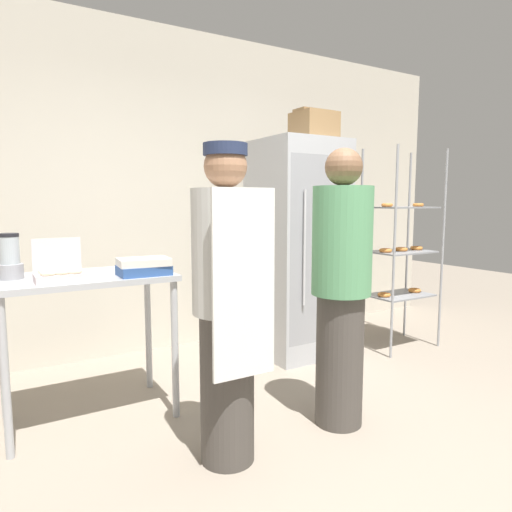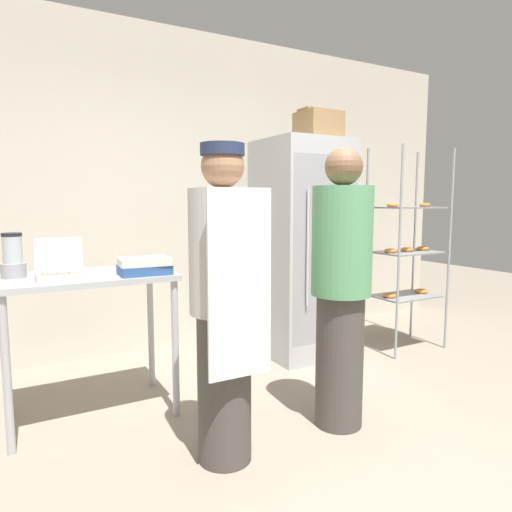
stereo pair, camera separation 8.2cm
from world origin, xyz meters
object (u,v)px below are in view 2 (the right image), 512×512
refrigerator (302,249)px  cardboard_storage_box (318,125)px  person_baker (224,301)px  person_customer (341,288)px  binder_stack (145,266)px  blender_pitcher (13,258)px  baking_rack (407,252)px  donut_box (61,273)px

refrigerator → cardboard_storage_box: bearing=-37.9°
person_baker → person_customer: size_ratio=0.98×
binder_stack → cardboard_storage_box: (1.65, 0.47, 1.04)m
binder_stack → cardboard_storage_box: 2.01m
blender_pitcher → binder_stack: bearing=-19.8°
refrigerator → baking_rack: refrigerator is taller
blender_pitcher → binder_stack: (0.71, -0.25, -0.07)m
donut_box → refrigerator: bearing=14.9°
baking_rack → person_baker: baking_rack is taller
blender_pitcher → person_baker: size_ratio=0.16×
refrigerator → blender_pitcher: 2.28m
refrigerator → cardboard_storage_box: (0.10, -0.08, 1.06)m
baking_rack → blender_pitcher: baking_rack is taller
binder_stack → person_baker: bearing=-73.0°
refrigerator → donut_box: (-2.03, -0.54, 0.01)m
donut_box → binder_stack: donut_box is taller
baking_rack → person_customer: baking_rack is taller
refrigerator → cardboard_storage_box: 1.07m
binder_stack → person_baker: 0.74m
blender_pitcher → person_baker: bearing=-45.9°
baking_rack → donut_box: size_ratio=6.88×
refrigerator → baking_rack: bearing=-20.7°
blender_pitcher → person_customer: person_customer is taller
blender_pitcher → binder_stack: 0.76m
refrigerator → person_baker: (-1.34, -1.24, -0.09)m
binder_stack → cardboard_storage_box: size_ratio=0.94×
binder_stack → person_customer: size_ratio=0.19×
person_customer → person_baker: bearing=-178.8°
blender_pitcher → cardboard_storage_box: cardboard_storage_box is taller
donut_box → cardboard_storage_box: size_ratio=0.79×
person_baker → refrigerator: bearing=42.9°
refrigerator → blender_pitcher: (-2.26, -0.29, 0.09)m
cardboard_storage_box → person_baker: bearing=-141.1°
donut_box → person_customer: size_ratio=0.16×
donut_box → cardboard_storage_box: (2.13, 0.46, 1.05)m
binder_stack → person_customer: bearing=-34.7°
refrigerator → person_customer: size_ratio=1.13×
baking_rack → person_baker: (-2.27, -0.89, -0.04)m
baking_rack → person_customer: (-1.50, -0.88, -0.05)m
baking_rack → donut_box: bearing=-176.3°
baking_rack → cardboard_storage_box: size_ratio=5.44×
person_baker → cardboard_storage_box: bearing=38.9°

